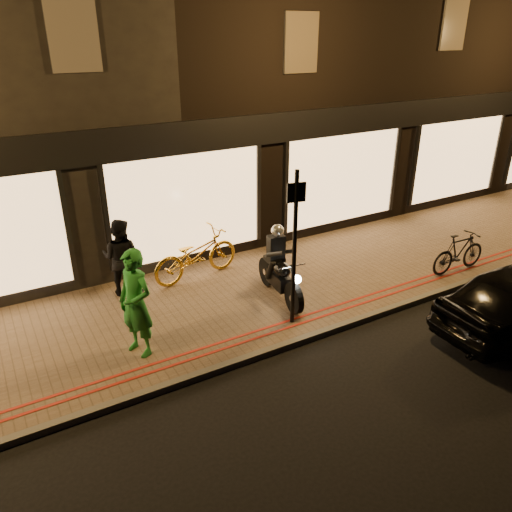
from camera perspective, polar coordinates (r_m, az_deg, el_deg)
The scene contains 11 objects.
ground at distance 9.11m, azimuth 2.64°, elevation -10.98°, with size 90.00×90.00×0.00m, color black.
sidewalk at distance 10.54m, azimuth -3.22°, elevation -5.24°, with size 50.00×4.00×0.12m, color brown.
kerb_stone at distance 9.11m, azimuth 2.48°, elevation -10.52°, with size 50.00×0.14×0.12m, color #59544C.
red_kerb_lines at distance 9.42m, azimuth 0.84°, elevation -8.70°, with size 50.00×0.26×0.01m.
building_row at distance 15.76m, azimuth -16.01°, elevation 19.87°, with size 48.00×10.11×8.50m.
motorcycle at distance 10.32m, azimuth 2.68°, elevation -1.68°, with size 0.63×1.94×1.59m.
sign_post at distance 9.00m, azimuth 4.44°, elevation 1.62°, with size 0.35×0.10×3.00m.
bicycle_gold at distance 11.25m, azimuth -6.89°, elevation 0.13°, with size 0.74×2.12×1.11m, color #C28D22.
bicycle_dark at distance 12.40m, azimuth 22.18°, elevation 0.39°, with size 0.45×1.59×0.95m, color black.
person_green at distance 8.64m, azimuth -13.56°, elevation -5.30°, with size 0.71×0.46×1.93m, color #217E29.
person_dark at distance 10.75m, azimuth -15.15°, elevation -0.14°, with size 0.81×0.63×1.67m, color black.
Camera 1 is at (-4.07, -6.21, 5.28)m, focal length 35.00 mm.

